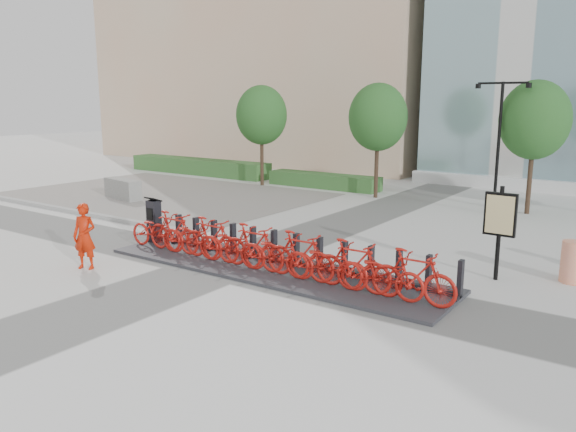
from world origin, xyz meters
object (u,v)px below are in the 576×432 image
Objects in this scene: bike_0 at (156,231)px; jersey_barrier at (123,189)px; construction_barrel at (572,262)px; kiosk at (154,220)px; worker_red at (85,236)px; map_sign at (500,219)px.

bike_0 is 9.56m from jersey_barrier.
jersey_barrier is at bearing 175.36° from construction_barrel.
bike_0 reaches higher than jersey_barrier.
jersey_barrier is (-7.37, 4.74, -0.31)m from kiosk.
construction_barrel reaches higher than jersey_barrier.
worker_red is at bearing -150.38° from construction_barrel.
bike_0 is 0.87× the size of jersey_barrier.
worker_red is (-0.16, -2.28, 0.26)m from bike_0.
jersey_barrier is 17.07m from map_sign.
kiosk is 0.61× the size of jersey_barrier.
jersey_barrier is (-7.84, 7.51, -0.42)m from worker_red.
construction_barrel is at bearing 16.84° from kiosk.
construction_barrel is at bearing 30.61° from map_sign.
jersey_barrier is at bearing 147.77° from kiosk.
worker_red is at bearing -32.83° from jersey_barrier.
bike_0 reaches higher than construction_barrel.
construction_barrel is at bearing 6.28° from jersey_barrier.
worker_red is 0.75× the size of map_sign.
bike_0 is 1.15× the size of worker_red.
jersey_barrier is 0.99× the size of map_sign.
kiosk is (-0.63, 0.49, 0.15)m from bike_0.
map_sign is at bearing 14.73° from kiosk.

